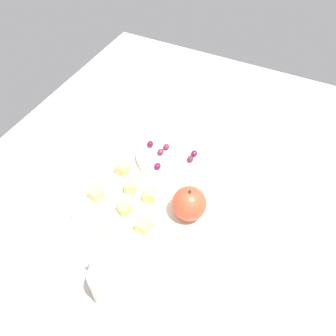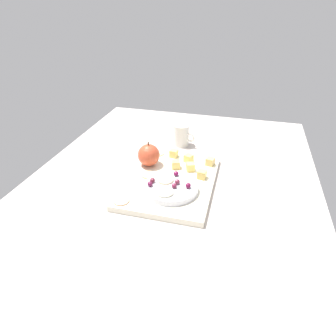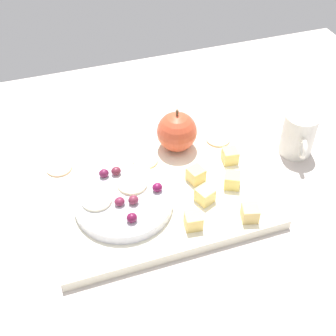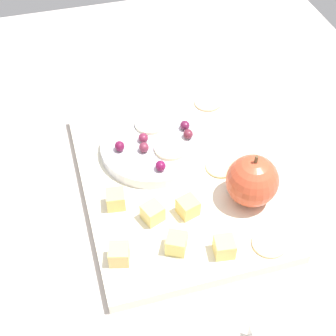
{
  "view_description": "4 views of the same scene",
  "coord_description": "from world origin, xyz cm",
  "px_view_note": "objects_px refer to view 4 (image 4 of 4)",
  "views": [
    {
      "loc": [
        46.83,
        25.78,
        74.57
      ],
      "look_at": [
        -4.44,
        0.5,
        9.39
      ],
      "focal_mm": 37.68,
      "sensor_mm": 36.0,
      "label": 1
    },
    {
      "loc": [
        -85.58,
        -20.99,
        60.96
      ],
      "look_at": [
        -0.35,
        1.64,
        9.29
      ],
      "focal_mm": 32.23,
      "sensor_mm": 36.0,
      "label": 2
    },
    {
      "loc": [
        -18.82,
        -52.98,
        64.49
      ],
      "look_at": [
        -1.04,
        0.06,
        11.58
      ],
      "focal_mm": 47.25,
      "sensor_mm": 36.0,
      "label": 3
    },
    {
      "loc": [
        46.71,
        -14.96,
        64.5
      ],
      "look_at": [
        -1.89,
        -1.31,
        10.76
      ],
      "focal_mm": 52.16,
      "sensor_mm": 36.0,
      "label": 4
    }
  ],
  "objects_px": {
    "grape_1": "(144,147)",
    "cheese_cube_4": "(224,247)",
    "apple_whole": "(252,181)",
    "apple_slice_1": "(150,124)",
    "platter": "(171,182)",
    "cheese_cube_5": "(119,254)",
    "cheese_cube_2": "(153,213)",
    "cheese_cube_0": "(115,197)",
    "grape_3": "(143,138)",
    "cracker_2": "(269,244)",
    "serving_dish": "(152,147)",
    "cheese_cube_1": "(176,243)",
    "grape_0": "(120,146)",
    "grape_4": "(161,166)",
    "cheese_cube_3": "(189,207)",
    "cracker_0": "(208,103)",
    "apple_slice_0": "(171,148)",
    "grape_2": "(188,134)",
    "grape_5": "(185,125)",
    "cracker_1": "(221,167)"
  },
  "relations": [
    {
      "from": "cheese_cube_5",
      "to": "apple_slice_0",
      "type": "xyz_separation_m",
      "value": [
        -0.17,
        0.12,
        0.01
      ]
    },
    {
      "from": "serving_dish",
      "to": "cheese_cube_3",
      "type": "xyz_separation_m",
      "value": [
        0.14,
        0.02,
        0.0
      ]
    },
    {
      "from": "grape_3",
      "to": "cracker_0",
      "type": "bearing_deg",
      "value": 120.61
    },
    {
      "from": "platter",
      "to": "grape_4",
      "type": "relative_size",
      "value": 21.67
    },
    {
      "from": "cheese_cube_3",
      "to": "grape_3",
      "type": "bearing_deg",
      "value": -167.7
    },
    {
      "from": "cracker_1",
      "to": "grape_4",
      "type": "relative_size",
      "value": 2.75
    },
    {
      "from": "cheese_cube_5",
      "to": "grape_4",
      "type": "xyz_separation_m",
      "value": [
        -0.13,
        0.09,
        0.01
      ]
    },
    {
      "from": "cracker_2",
      "to": "apple_slice_1",
      "type": "bearing_deg",
      "value": -158.93
    },
    {
      "from": "apple_slice_1",
      "to": "grape_3",
      "type": "bearing_deg",
      "value": -30.22
    },
    {
      "from": "cheese_cube_1",
      "to": "grape_0",
      "type": "xyz_separation_m",
      "value": [
        -0.2,
        -0.04,
        0.01
      ]
    },
    {
      "from": "cheese_cube_0",
      "to": "cracker_1",
      "type": "xyz_separation_m",
      "value": [
        -0.03,
        0.18,
        -0.01
      ]
    },
    {
      "from": "platter",
      "to": "cheese_cube_4",
      "type": "xyz_separation_m",
      "value": [
        0.16,
        0.03,
        0.02
      ]
    },
    {
      "from": "cheese_cube_0",
      "to": "grape_3",
      "type": "bearing_deg",
      "value": 146.05
    },
    {
      "from": "serving_dish",
      "to": "cheese_cube_4",
      "type": "xyz_separation_m",
      "value": [
        0.22,
        0.05,
        0.0
      ]
    },
    {
      "from": "cheese_cube_0",
      "to": "grape_5",
      "type": "height_order",
      "value": "grape_5"
    },
    {
      "from": "apple_slice_1",
      "to": "apple_slice_0",
      "type": "bearing_deg",
      "value": 14.31
    },
    {
      "from": "grape_3",
      "to": "grape_4",
      "type": "xyz_separation_m",
      "value": [
        0.07,
        0.01,
        0.0
      ]
    },
    {
      "from": "grape_4",
      "to": "cheese_cube_3",
      "type": "bearing_deg",
      "value": 15.44
    },
    {
      "from": "serving_dish",
      "to": "grape_3",
      "type": "distance_m",
      "value": 0.02
    },
    {
      "from": "cheese_cube_1",
      "to": "grape_4",
      "type": "bearing_deg",
      "value": 174.07
    },
    {
      "from": "grape_0",
      "to": "grape_1",
      "type": "bearing_deg",
      "value": 71.13
    },
    {
      "from": "cheese_cube_4",
      "to": "grape_2",
      "type": "bearing_deg",
      "value": 175.94
    },
    {
      "from": "cheese_cube_0",
      "to": "grape_0",
      "type": "distance_m",
      "value": 0.1
    },
    {
      "from": "cracker_2",
      "to": "grape_0",
      "type": "bearing_deg",
      "value": -143.5
    },
    {
      "from": "cheese_cube_5",
      "to": "apple_slice_0",
      "type": "bearing_deg",
      "value": 144.53
    },
    {
      "from": "platter",
      "to": "apple_whole",
      "type": "relative_size",
      "value": 4.92
    },
    {
      "from": "cheese_cube_5",
      "to": "apple_slice_1",
      "type": "height_order",
      "value": "cheese_cube_5"
    },
    {
      "from": "apple_whole",
      "to": "cheese_cube_5",
      "type": "height_order",
      "value": "apple_whole"
    },
    {
      "from": "grape_1",
      "to": "cheese_cube_4",
      "type": "bearing_deg",
      "value": 16.8
    },
    {
      "from": "cheese_cube_0",
      "to": "apple_slice_0",
      "type": "height_order",
      "value": "cheese_cube_0"
    },
    {
      "from": "serving_dish",
      "to": "apple_slice_1",
      "type": "bearing_deg",
      "value": 169.62
    },
    {
      "from": "platter",
      "to": "cracker_0",
      "type": "bearing_deg",
      "value": 144.02
    },
    {
      "from": "serving_dish",
      "to": "grape_3",
      "type": "height_order",
      "value": "grape_3"
    },
    {
      "from": "cheese_cube_3",
      "to": "grape_5",
      "type": "bearing_deg",
      "value": 165.27
    },
    {
      "from": "platter",
      "to": "cheese_cube_5",
      "type": "height_order",
      "value": "cheese_cube_5"
    },
    {
      "from": "grape_3",
      "to": "cheese_cube_2",
      "type": "bearing_deg",
      "value": -8.61
    },
    {
      "from": "cheese_cube_0",
      "to": "cheese_cube_1",
      "type": "xyz_separation_m",
      "value": [
        0.1,
        0.07,
        0.0
      ]
    },
    {
      "from": "apple_whole",
      "to": "grape_1",
      "type": "xyz_separation_m",
      "value": [
        -0.12,
        -0.13,
        -0.01
      ]
    },
    {
      "from": "apple_whole",
      "to": "cheese_cube_2",
      "type": "height_order",
      "value": "apple_whole"
    },
    {
      "from": "cracker_0",
      "to": "apple_slice_0",
      "type": "xyz_separation_m",
      "value": [
        0.12,
        -0.1,
        0.02
      ]
    },
    {
      "from": "platter",
      "to": "cheese_cube_4",
      "type": "distance_m",
      "value": 0.16
    },
    {
      "from": "grape_1",
      "to": "cheese_cube_2",
      "type": "bearing_deg",
      "value": -8.11
    },
    {
      "from": "grape_3",
      "to": "grape_0",
      "type": "bearing_deg",
      "value": -76.37
    },
    {
      "from": "cheese_cube_1",
      "to": "cracker_2",
      "type": "height_order",
      "value": "cheese_cube_1"
    },
    {
      "from": "cheese_cube_2",
      "to": "apple_slice_1",
      "type": "relative_size",
      "value": 0.52
    },
    {
      "from": "platter",
      "to": "serving_dish",
      "type": "height_order",
      "value": "serving_dish"
    },
    {
      "from": "cheese_cube_2",
      "to": "apple_slice_1",
      "type": "height_order",
      "value": "cheese_cube_2"
    },
    {
      "from": "cracker_1",
      "to": "grape_1",
      "type": "distance_m",
      "value": 0.13
    },
    {
      "from": "apple_whole",
      "to": "apple_slice_1",
      "type": "relative_size",
      "value": 1.48
    },
    {
      "from": "grape_2",
      "to": "apple_whole",
      "type": "bearing_deg",
      "value": 22.57
    }
  ]
}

